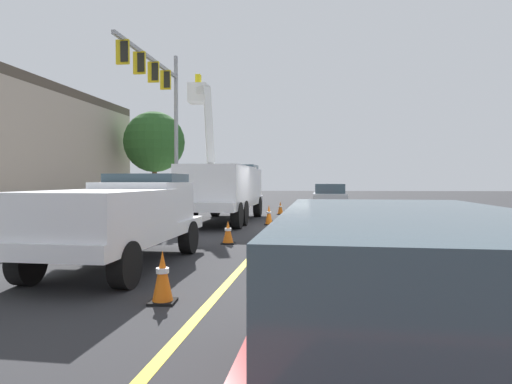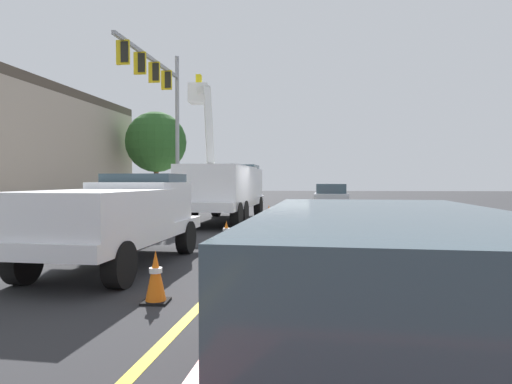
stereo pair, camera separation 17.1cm
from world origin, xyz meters
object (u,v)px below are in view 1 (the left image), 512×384
object	(u,v)px
traffic_cone_mid_rear	(269,215)
traffic_cone_trailing	(280,208)
service_pickup_truck	(121,216)
traffic_signal_mast	(160,95)
trailing_sedan	(408,317)
passing_minivan	(329,196)
traffic_cone_mid_front	(228,232)
traffic_cone_leading	(163,277)
utility_bucket_truck	(225,186)

from	to	relation	value
traffic_cone_mid_rear	traffic_cone_trailing	size ratio (longest dim) A/B	1.18
service_pickup_truck	traffic_signal_mast	distance (m)	13.72
service_pickup_truck	traffic_cone_trailing	world-z (taller)	service_pickup_truck
trailing_sedan	passing_minivan	bearing A→B (deg)	-5.40
service_pickup_truck	traffic_cone_mid_front	size ratio (longest dim) A/B	8.34
trailing_sedan	traffic_cone_mid_front	world-z (taller)	trailing_sedan
traffic_cone_trailing	traffic_signal_mast	distance (m)	8.73
traffic_cone_mid_rear	traffic_cone_trailing	distance (m)	5.65
traffic_cone_leading	traffic_cone_trailing	size ratio (longest dim) A/B	1.12
service_pickup_truck	traffic_cone_mid_front	world-z (taller)	service_pickup_truck
passing_minivan	traffic_signal_mast	world-z (taller)	traffic_signal_mast
utility_bucket_truck	traffic_signal_mast	distance (m)	6.08
trailing_sedan	utility_bucket_truck	bearing A→B (deg)	11.22
traffic_signal_mast	service_pickup_truck	bearing A→B (deg)	-168.53
traffic_cone_mid_front	traffic_cone_trailing	size ratio (longest dim) A/B	0.95
trailing_sedan	traffic_cone_leading	xyz separation A→B (m)	(3.61, 2.67, -0.57)
traffic_cone_mid_front	traffic_signal_mast	world-z (taller)	traffic_signal_mast
utility_bucket_truck	traffic_signal_mast	xyz separation A→B (m)	(1.93, 3.50, 4.59)
passing_minivan	traffic_cone_mid_rear	distance (m)	8.48
service_pickup_truck	trailing_sedan	xyz separation A→B (m)	(-6.33, -4.32, -0.15)
utility_bucket_truck	passing_minivan	bearing A→B (deg)	-41.51
traffic_cone_mid_front	traffic_cone_mid_rear	world-z (taller)	traffic_cone_mid_rear
traffic_cone_mid_front	traffic_signal_mast	bearing A→B (deg)	26.57
traffic_cone_mid_rear	traffic_cone_trailing	xyz separation A→B (m)	(5.62, -0.51, -0.07)
passing_minivan	traffic_cone_mid_front	world-z (taller)	passing_minivan
passing_minivan	traffic_cone_leading	world-z (taller)	passing_minivan
utility_bucket_truck	service_pickup_truck	xyz separation A→B (m)	(-10.56, 0.97, -0.49)
passing_minivan	trailing_sedan	size ratio (longest dim) A/B	1.00
traffic_cone_trailing	traffic_cone_mid_front	bearing A→B (deg)	171.79
trailing_sedan	traffic_cone_leading	distance (m)	4.53
traffic_cone_mid_front	traffic_cone_trailing	xyz separation A→B (m)	(11.19, -1.61, 0.02)
traffic_cone_mid_front	traffic_cone_mid_rear	distance (m)	5.67
traffic_cone_mid_rear	service_pickup_truck	bearing A→B (deg)	161.51
service_pickup_truck	traffic_cone_trailing	distance (m)	15.17
traffic_cone_mid_rear	traffic_signal_mast	distance (m)	8.71
passing_minivan	traffic_cone_mid_rear	size ratio (longest dim) A/B	5.75
trailing_sedan	service_pickup_truck	bearing A→B (deg)	34.32
service_pickup_truck	trailing_sedan	size ratio (longest dim) A/B	1.16
traffic_cone_trailing	traffic_signal_mast	world-z (taller)	traffic_signal_mast
traffic_cone_trailing	traffic_signal_mast	bearing A→B (deg)	110.21
trailing_sedan	traffic_cone_mid_rear	xyz separation A→B (m)	(15.43, 1.28, -0.55)
utility_bucket_truck	service_pickup_truck	world-z (taller)	utility_bucket_truck
service_pickup_truck	traffic_cone_mid_front	distance (m)	4.11
traffic_signal_mast	trailing_sedan	bearing A→B (deg)	-159.99
traffic_cone_trailing	traffic_cone_leading	bearing A→B (deg)	173.78
service_pickup_truck	passing_minivan	size ratio (longest dim) A/B	1.16
passing_minivan	traffic_cone_leading	size ratio (longest dim) A/B	6.08
service_pickup_truck	traffic_cone_leading	world-z (taller)	service_pickup_truck
passing_minivan	traffic_cone_leading	xyz separation A→B (m)	(-19.54, 4.85, -0.57)
passing_minivan	traffic_cone_leading	distance (m)	20.14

